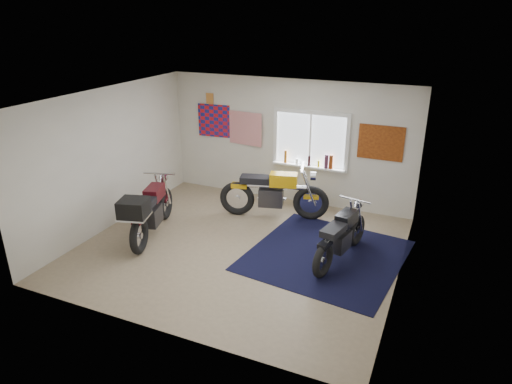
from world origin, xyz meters
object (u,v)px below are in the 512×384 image
at_px(black_chrome_bike, 341,237).
at_px(yellow_triumph, 273,194).
at_px(navy_rug, 326,255).
at_px(maroon_tourer, 149,211).

bearing_deg(black_chrome_bike, yellow_triumph, 66.82).
height_order(navy_rug, yellow_triumph, yellow_triumph).
bearing_deg(maroon_tourer, navy_rug, -93.98).
height_order(navy_rug, maroon_tourer, maroon_tourer).
bearing_deg(yellow_triumph, navy_rug, -53.06).
relative_size(navy_rug, maroon_tourer, 1.25).
bearing_deg(navy_rug, yellow_triumph, 141.76).
xyz_separation_m(yellow_triumph, black_chrome_bike, (1.70, -1.18, -0.07)).
distance_m(navy_rug, maroon_tourer, 3.32).
height_order(navy_rug, black_chrome_bike, black_chrome_bike).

